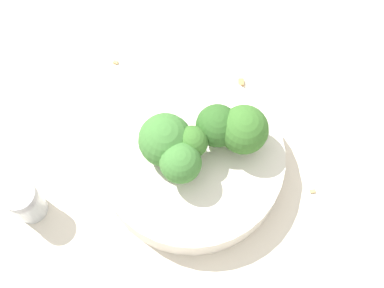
{
  "coord_description": "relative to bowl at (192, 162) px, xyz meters",
  "views": [
    {
      "loc": [
        0.04,
        -0.22,
        0.61
      ],
      "look_at": [
        0.0,
        0.0,
        0.08
      ],
      "focal_mm": 50.0,
      "sensor_mm": 36.0,
      "label": 1
    }
  ],
  "objects": [
    {
      "name": "almond_crumb_1",
      "position": [
        -0.12,
        0.13,
        -0.02
      ],
      "size": [
        0.01,
        0.0,
        0.01
      ],
      "primitive_type": "cube",
      "rotation": [
        0.0,
        0.0,
        3.0
      ],
      "color": "tan",
      "rests_on": "ground_plane"
    },
    {
      "name": "broccoli_floret_1",
      "position": [
        -0.03,
        -0.0,
        0.05
      ],
      "size": [
        0.06,
        0.06,
        0.06
      ],
      "color": "#7A9E5B",
      "rests_on": "bowl"
    },
    {
      "name": "broccoli_floret_2",
      "position": [
        0.0,
        0.0,
        0.06
      ],
      "size": [
        0.04,
        0.04,
        0.06
      ],
      "color": "#8EB770",
      "rests_on": "bowl"
    },
    {
      "name": "broccoli_floret_4",
      "position": [
        0.05,
        0.02,
        0.06
      ],
      "size": [
        0.05,
        0.05,
        0.06
      ],
      "color": "#7A9E5B",
      "rests_on": "bowl"
    },
    {
      "name": "almond_crumb_3",
      "position": [
        0.04,
        0.13,
        -0.02
      ],
      "size": [
        0.01,
        0.01,
        0.01
      ],
      "primitive_type": "cube",
      "rotation": [
        0.0,
        0.0,
        4.89
      ],
      "color": "#AD7F4C",
      "rests_on": "ground_plane"
    },
    {
      "name": "almond_crumb_0",
      "position": [
        0.15,
        -0.01,
        -0.02
      ],
      "size": [
        0.01,
        0.01,
        0.01
      ],
      "primitive_type": "cube",
      "rotation": [
        0.0,
        0.0,
        3.46
      ],
      "color": "tan",
      "rests_on": "ground_plane"
    },
    {
      "name": "broccoli_floret_3",
      "position": [
        -0.01,
        -0.02,
        0.06
      ],
      "size": [
        0.05,
        0.05,
        0.06
      ],
      "color": "#7A9E5B",
      "rests_on": "bowl"
    },
    {
      "name": "ground_plane",
      "position": [
        0.0,
        0.0,
        -0.02
      ],
      "size": [
        3.0,
        3.0,
        0.0
      ],
      "primitive_type": "plane",
      "color": "beige"
    },
    {
      "name": "pepper_shaker",
      "position": [
        -0.18,
        -0.08,
        0.01
      ],
      "size": [
        0.04,
        0.04,
        0.06
      ],
      "color": "#B2B7BC",
      "rests_on": "ground_plane"
    },
    {
      "name": "broccoli_floret_0",
      "position": [
        0.02,
        0.03,
        0.05
      ],
      "size": [
        0.05,
        0.05,
        0.06
      ],
      "color": "#8EB770",
      "rests_on": "bowl"
    },
    {
      "name": "bowl",
      "position": [
        0.0,
        0.0,
        0.0
      ],
      "size": [
        0.21,
        0.21,
        0.04
      ],
      "primitive_type": "cylinder",
      "color": "silver",
      "rests_on": "ground_plane"
    }
  ]
}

